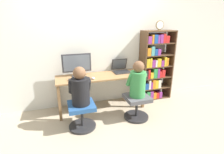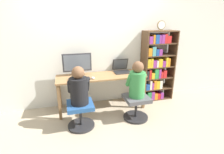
% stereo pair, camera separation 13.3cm
% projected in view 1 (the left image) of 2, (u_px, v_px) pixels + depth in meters
% --- Properties ---
extents(ground_plane, '(14.00, 14.00, 0.00)m').
position_uv_depth(ground_plane, '(105.00, 114.00, 3.42)').
color(ground_plane, tan).
extents(wall_back, '(10.00, 0.05, 2.60)m').
position_uv_depth(wall_back, '(96.00, 43.00, 3.57)').
color(wall_back, silver).
rests_on(wall_back, ground_plane).
extents(desk, '(1.74, 0.56, 0.71)m').
position_uv_depth(desk, '(101.00, 79.00, 3.47)').
color(desk, olive).
rests_on(desk, ground_plane).
extents(desktop_monitor, '(0.55, 0.21, 0.44)m').
position_uv_depth(desktop_monitor, '(77.00, 65.00, 3.35)').
color(desktop_monitor, '#333338').
rests_on(desktop_monitor, desk).
extents(laptop, '(0.34, 0.33, 0.26)m').
position_uv_depth(laptop, '(121.00, 69.00, 3.69)').
color(laptop, '#2D2D30').
rests_on(laptop, desk).
extents(keyboard, '(0.39, 0.15, 0.03)m').
position_uv_depth(keyboard, '(80.00, 79.00, 3.19)').
color(keyboard, '#232326').
rests_on(keyboard, desk).
extents(computer_mouse_by_keyboard, '(0.06, 0.09, 0.03)m').
position_uv_depth(computer_mouse_by_keyboard, '(93.00, 78.00, 3.25)').
color(computer_mouse_by_keyboard, silver).
rests_on(computer_mouse_by_keyboard, desk).
extents(office_chair_left, '(0.46, 0.46, 0.44)m').
position_uv_depth(office_chair_left, '(82.00, 114.00, 2.94)').
color(office_chair_left, '#262628').
rests_on(office_chair_left, ground_plane).
extents(office_chair_right, '(0.46, 0.46, 0.44)m').
position_uv_depth(office_chair_right, '(137.00, 105.00, 3.23)').
color(office_chair_right, '#262628').
rests_on(office_chair_right, ground_plane).
extents(person_at_monitor, '(0.36, 0.31, 0.63)m').
position_uv_depth(person_at_monitor, '(80.00, 88.00, 2.79)').
color(person_at_monitor, black).
rests_on(person_at_monitor, office_chair_left).
extents(person_at_laptop, '(0.34, 0.30, 0.65)m').
position_uv_depth(person_at_laptop, '(138.00, 81.00, 3.09)').
color(person_at_laptop, '#388C47').
rests_on(person_at_laptop, office_chair_right).
extents(bookshelf, '(0.71, 0.33, 1.55)m').
position_uv_depth(bookshelf, '(154.00, 67.00, 3.90)').
color(bookshelf, '#513823').
rests_on(bookshelf, ground_plane).
extents(desk_clock, '(0.18, 0.03, 0.20)m').
position_uv_depth(desk_clock, '(160.00, 25.00, 3.55)').
color(desk_clock, olive).
rests_on(desk_clock, bookshelf).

